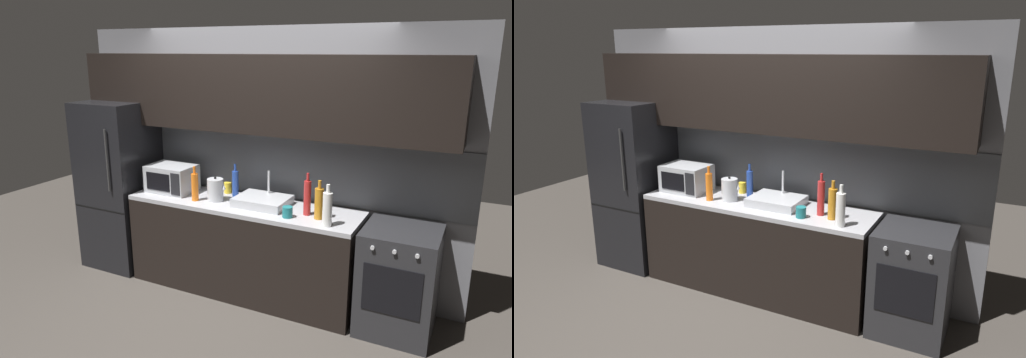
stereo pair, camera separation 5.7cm
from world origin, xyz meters
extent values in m
plane|color=#3D3833|center=(0.00, 0.00, 0.00)|extent=(10.00, 10.00, 0.00)
cube|color=slate|center=(0.00, 1.30, 1.25)|extent=(3.98, 0.10, 2.50)
cube|color=#4C4F54|center=(0.00, 1.25, 1.20)|extent=(3.98, 0.01, 0.60)
cube|color=black|center=(0.00, 1.08, 1.90)|extent=(3.67, 0.34, 0.70)
cube|color=black|center=(0.00, 0.90, 0.43)|extent=(2.24, 0.60, 0.86)
cube|color=#9E9EA3|center=(0.00, 0.90, 0.88)|extent=(2.24, 0.60, 0.04)
cube|color=black|center=(-1.50, 0.90, 0.89)|extent=(0.68, 0.66, 1.77)
cube|color=black|center=(-1.50, 0.57, 0.71)|extent=(0.67, 0.00, 0.01)
cylinder|color=#333333|center=(-1.32, 0.55, 1.24)|extent=(0.02, 0.02, 0.62)
cube|color=#232326|center=(1.46, 0.90, 0.45)|extent=(0.60, 0.60, 0.90)
cube|color=black|center=(1.46, 0.60, 0.50)|extent=(0.45, 0.01, 0.40)
cylinder|color=#B2B2B7|center=(1.30, 0.59, 0.83)|extent=(0.03, 0.02, 0.03)
cylinder|color=#B2B2B7|center=(1.46, 0.59, 0.83)|extent=(0.03, 0.02, 0.03)
cylinder|color=#B2B2B7|center=(1.63, 0.59, 0.83)|extent=(0.03, 0.02, 0.03)
cube|color=#A8AAAF|center=(-0.82, 0.92, 1.04)|extent=(0.46, 0.34, 0.27)
cube|color=black|center=(-0.86, 0.75, 1.04)|extent=(0.28, 0.01, 0.18)
cube|color=black|center=(-0.66, 0.75, 1.04)|extent=(0.10, 0.01, 0.22)
cube|color=#ADAFB5|center=(0.19, 0.93, 0.94)|extent=(0.48, 0.38, 0.08)
cylinder|color=silver|center=(0.19, 1.06, 1.09)|extent=(0.02, 0.02, 0.22)
cylinder|color=#B7BABF|center=(-0.27, 0.85, 1.01)|extent=(0.15, 0.15, 0.21)
sphere|color=black|center=(-0.27, 0.85, 1.12)|extent=(0.02, 0.02, 0.02)
cone|color=#B7BABF|center=(-0.17, 0.85, 1.05)|extent=(0.03, 0.03, 0.05)
cylinder|color=#B27019|center=(0.78, 0.83, 1.03)|extent=(0.08, 0.08, 0.27)
cylinder|color=#B27019|center=(0.78, 0.83, 1.20)|extent=(0.03, 0.03, 0.07)
cylinder|color=#234299|center=(-0.16, 1.05, 1.03)|extent=(0.06, 0.06, 0.26)
cylinder|color=#234299|center=(-0.16, 1.05, 1.19)|extent=(0.02, 0.02, 0.07)
cylinder|color=#A82323|center=(0.65, 0.87, 1.05)|extent=(0.06, 0.06, 0.30)
cylinder|color=#A82323|center=(0.65, 0.87, 1.24)|extent=(0.02, 0.02, 0.07)
cylinder|color=silver|center=(0.89, 0.69, 1.04)|extent=(0.08, 0.08, 0.28)
cylinder|color=silver|center=(0.89, 0.69, 1.22)|extent=(0.03, 0.03, 0.07)
cylinder|color=orange|center=(-0.44, 0.77, 1.03)|extent=(0.07, 0.07, 0.26)
cylinder|color=orange|center=(-0.44, 0.77, 1.20)|extent=(0.03, 0.03, 0.07)
cylinder|color=silver|center=(0.72, 1.05, 0.94)|extent=(0.08, 0.08, 0.09)
cylinder|color=#19666B|center=(0.53, 0.74, 0.95)|extent=(0.09, 0.09, 0.10)
cylinder|color=gold|center=(-0.29, 1.12, 0.95)|extent=(0.07, 0.07, 0.11)
camera|label=1|loc=(2.00, -2.76, 2.29)|focal=32.87mm
camera|label=2|loc=(2.05, -2.73, 2.29)|focal=32.87mm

